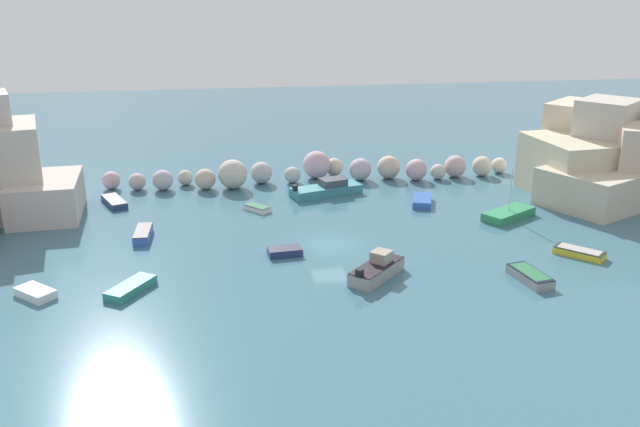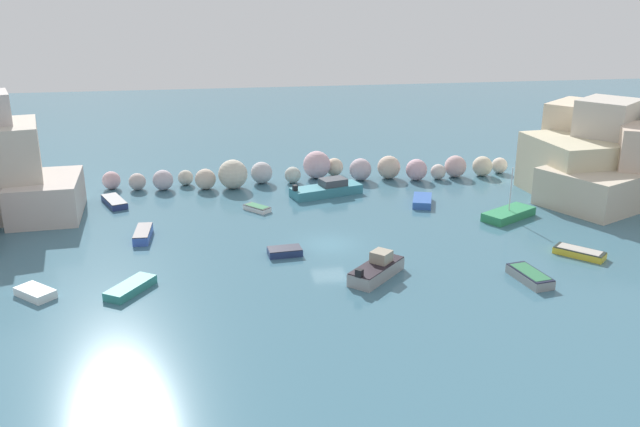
{
  "view_description": "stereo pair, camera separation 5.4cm",
  "coord_description": "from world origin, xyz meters",
  "px_view_note": "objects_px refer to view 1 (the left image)",
  "views": [
    {
      "loc": [
        -8.2,
        -46.38,
        18.42
      ],
      "look_at": [
        0.0,
        4.21,
        1.0
      ],
      "focal_mm": 38.37,
      "sensor_mm": 36.0,
      "label": 1
    },
    {
      "loc": [
        -8.14,
        -46.39,
        18.42
      ],
      "look_at": [
        0.0,
        4.21,
        1.0
      ],
      "focal_mm": 38.37,
      "sensor_mm": 36.0,
      "label": 2
    }
  ],
  "objects_px": {
    "moored_boat_9": "(509,214)",
    "moored_boat_3": "(327,189)",
    "channel_buoy": "(352,190)",
    "moored_boat_4": "(143,234)",
    "moored_boat_10": "(257,208)",
    "moored_boat_2": "(131,288)",
    "moored_boat_7": "(114,202)",
    "moored_boat_5": "(285,251)",
    "moored_boat_8": "(35,293)",
    "moored_boat_1": "(530,276)",
    "moored_boat_6": "(422,201)",
    "moored_boat_11": "(579,252)",
    "moored_boat_0": "(377,269)"
  },
  "relations": [
    {
      "from": "moored_boat_9",
      "to": "moored_boat_2",
      "type": "bearing_deg",
      "value": -12.79
    },
    {
      "from": "moored_boat_2",
      "to": "moored_boat_9",
      "type": "bearing_deg",
      "value": -38.63
    },
    {
      "from": "channel_buoy",
      "to": "moored_boat_3",
      "type": "distance_m",
      "value": 2.33
    },
    {
      "from": "moored_boat_2",
      "to": "moored_boat_6",
      "type": "xyz_separation_m",
      "value": [
        23.35,
        14.27,
        0.04
      ]
    },
    {
      "from": "moored_boat_3",
      "to": "moored_boat_9",
      "type": "distance_m",
      "value": 16.18
    },
    {
      "from": "moored_boat_1",
      "to": "moored_boat_6",
      "type": "height_order",
      "value": "moored_boat_1"
    },
    {
      "from": "moored_boat_5",
      "to": "moored_boat_6",
      "type": "height_order",
      "value": "moored_boat_6"
    },
    {
      "from": "channel_buoy",
      "to": "moored_boat_11",
      "type": "xyz_separation_m",
      "value": [
        12.83,
        -17.39,
        0.0
      ]
    },
    {
      "from": "moored_boat_3",
      "to": "moored_boat_4",
      "type": "bearing_deg",
      "value": -167.8
    },
    {
      "from": "moored_boat_1",
      "to": "moored_boat_3",
      "type": "relative_size",
      "value": 0.53
    },
    {
      "from": "moored_boat_2",
      "to": "moored_boat_4",
      "type": "xyz_separation_m",
      "value": [
        -0.01,
        9.51,
        0.07
      ]
    },
    {
      "from": "moored_boat_4",
      "to": "moored_boat_9",
      "type": "relative_size",
      "value": 0.68
    },
    {
      "from": "moored_boat_0",
      "to": "moored_boat_2",
      "type": "xyz_separation_m",
      "value": [
        -15.75,
        0.28,
        -0.3
      ]
    },
    {
      "from": "moored_boat_4",
      "to": "moored_boat_6",
      "type": "height_order",
      "value": "moored_boat_4"
    },
    {
      "from": "moored_boat_4",
      "to": "moored_boat_8",
      "type": "height_order",
      "value": "moored_boat_4"
    },
    {
      "from": "channel_buoy",
      "to": "moored_boat_1",
      "type": "xyz_separation_m",
      "value": [
        7.48,
        -20.8,
        0.07
      ]
    },
    {
      "from": "channel_buoy",
      "to": "moored_boat_8",
      "type": "distance_m",
      "value": 29.83
    },
    {
      "from": "moored_boat_1",
      "to": "channel_buoy",
      "type": "bearing_deg",
      "value": -169.49
    },
    {
      "from": "moored_boat_2",
      "to": "moored_boat_5",
      "type": "relative_size",
      "value": 1.52
    },
    {
      "from": "moored_boat_9",
      "to": "moored_boat_10",
      "type": "height_order",
      "value": "moored_boat_9"
    },
    {
      "from": "moored_boat_6",
      "to": "moored_boat_1",
      "type": "bearing_deg",
      "value": 25.77
    },
    {
      "from": "moored_boat_9",
      "to": "moored_boat_7",
      "type": "bearing_deg",
      "value": -46.15
    },
    {
      "from": "moored_boat_3",
      "to": "moored_boat_4",
      "type": "distance_m",
      "value": 17.92
    },
    {
      "from": "moored_boat_9",
      "to": "moored_boat_3",
      "type": "bearing_deg",
      "value": -63.58
    },
    {
      "from": "moored_boat_8",
      "to": "moored_boat_0",
      "type": "bearing_deg",
      "value": -137.47
    },
    {
      "from": "moored_boat_1",
      "to": "moored_boat_8",
      "type": "relative_size",
      "value": 1.31
    },
    {
      "from": "channel_buoy",
      "to": "moored_boat_4",
      "type": "xyz_separation_m",
      "value": [
        -17.94,
        -8.86,
        0.07
      ]
    },
    {
      "from": "moored_boat_10",
      "to": "moored_boat_9",
      "type": "bearing_deg",
      "value": 34.67
    },
    {
      "from": "moored_boat_0",
      "to": "moored_boat_5",
      "type": "distance_m",
      "value": 7.33
    },
    {
      "from": "moored_boat_2",
      "to": "moored_boat_7",
      "type": "relative_size",
      "value": 0.94
    },
    {
      "from": "channel_buoy",
      "to": "moored_boat_1",
      "type": "bearing_deg",
      "value": -70.22
    },
    {
      "from": "moored_boat_2",
      "to": "moored_boat_7",
      "type": "bearing_deg",
      "value": 43.08
    },
    {
      "from": "moored_boat_9",
      "to": "moored_boat_6",
      "type": "bearing_deg",
      "value": -69.71
    },
    {
      "from": "moored_boat_5",
      "to": "moored_boat_8",
      "type": "bearing_deg",
      "value": -169.7
    },
    {
      "from": "moored_boat_5",
      "to": "moored_boat_9",
      "type": "bearing_deg",
      "value": 10.01
    },
    {
      "from": "moored_boat_5",
      "to": "moored_boat_8",
      "type": "height_order",
      "value": "moored_boat_5"
    },
    {
      "from": "moored_boat_2",
      "to": "moored_boat_4",
      "type": "bearing_deg",
      "value": 33.35
    },
    {
      "from": "moored_boat_10",
      "to": "moored_boat_4",
      "type": "bearing_deg",
      "value": -100.42
    },
    {
      "from": "channel_buoy",
      "to": "moored_boat_6",
      "type": "height_order",
      "value": "moored_boat_6"
    },
    {
      "from": "moored_boat_2",
      "to": "moored_boat_7",
      "type": "height_order",
      "value": "moored_boat_7"
    },
    {
      "from": "moored_boat_5",
      "to": "moored_boat_6",
      "type": "relative_size",
      "value": 0.68
    },
    {
      "from": "moored_boat_8",
      "to": "moored_boat_4",
      "type": "bearing_deg",
      "value": -77.72
    },
    {
      "from": "moored_boat_1",
      "to": "moored_boat_10",
      "type": "distance_m",
      "value": 23.79
    },
    {
      "from": "channel_buoy",
      "to": "moored_boat_4",
      "type": "relative_size",
      "value": 0.16
    },
    {
      "from": "moored_boat_7",
      "to": "moored_boat_4",
      "type": "bearing_deg",
      "value": -2.52
    },
    {
      "from": "moored_boat_7",
      "to": "moored_boat_9",
      "type": "bearing_deg",
      "value": 52.59
    },
    {
      "from": "moored_boat_11",
      "to": "channel_buoy",
      "type": "bearing_deg",
      "value": 173.65
    },
    {
      "from": "moored_boat_5",
      "to": "moored_boat_4",
      "type": "bearing_deg",
      "value": 149.07
    },
    {
      "from": "moored_boat_2",
      "to": "moored_boat_9",
      "type": "relative_size",
      "value": 0.73
    },
    {
      "from": "moored_boat_10",
      "to": "moored_boat_11",
      "type": "relative_size",
      "value": 0.74
    }
  ]
}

